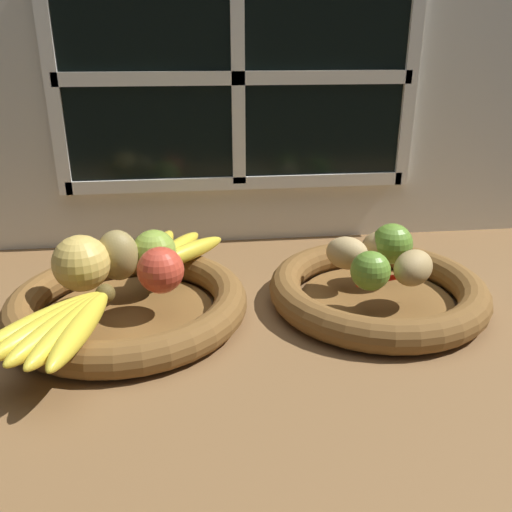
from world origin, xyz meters
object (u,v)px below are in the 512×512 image
(lime_near, at_px, (370,271))
(banana_bunch_back, at_px, (173,251))
(fruit_bowl_right, at_px, (377,290))
(apple_green_back, at_px, (154,252))
(lime_far, at_px, (392,244))
(chili_pepper, at_px, (393,278))
(pear_brown, at_px, (118,255))
(potato_back, at_px, (383,247))
(apple_golden_left, at_px, (81,263))
(potato_small, at_px, (413,268))
(banana_bunch_front, at_px, (63,324))
(fruit_bowl_left, at_px, (128,304))
(apple_red_right, at_px, (161,270))
(potato_oblong, at_px, (347,253))

(lime_near, bearing_deg, banana_bunch_back, 152.15)
(fruit_bowl_right, bearing_deg, apple_green_back, 170.91)
(lime_far, bearing_deg, chili_pepper, -107.42)
(pear_brown, xyz_separation_m, potato_back, (0.40, 0.02, -0.01))
(apple_golden_left, distance_m, banana_bunch_back, 0.16)
(apple_golden_left, distance_m, lime_far, 0.46)
(fruit_bowl_right, bearing_deg, apple_golden_left, 179.41)
(pear_brown, xyz_separation_m, potato_small, (0.42, -0.07, -0.01))
(banana_bunch_front, height_order, banana_bunch_back, banana_bunch_front)
(fruit_bowl_left, bearing_deg, banana_bunch_front, -116.37)
(banana_bunch_back, distance_m, chili_pepper, 0.34)
(banana_bunch_back, xyz_separation_m, potato_small, (0.34, -0.14, 0.01))
(apple_green_back, bearing_deg, fruit_bowl_right, -9.09)
(fruit_bowl_left, height_order, banana_bunch_front, banana_bunch_front)
(fruit_bowl_right, height_order, lime_far, lime_far)
(potato_back, bearing_deg, apple_red_right, -169.02)
(apple_green_back, xyz_separation_m, potato_small, (0.37, -0.09, -0.01))
(potato_back, bearing_deg, potato_small, -81.03)
(banana_bunch_front, xyz_separation_m, banana_bunch_back, (0.12, 0.22, -0.00))
(potato_oblong, bearing_deg, banana_bunch_back, 165.13)
(apple_golden_left, height_order, apple_red_right, apple_golden_left)
(fruit_bowl_right, distance_m, apple_golden_left, 0.43)
(fruit_bowl_right, bearing_deg, potato_oblong, 142.13)
(banana_bunch_back, bearing_deg, apple_red_right, -96.48)
(apple_red_right, bearing_deg, banana_bunch_back, 83.52)
(pear_brown, distance_m, potato_back, 0.40)
(fruit_bowl_right, xyz_separation_m, potato_back, (0.02, 0.05, 0.05))
(fruit_bowl_right, distance_m, chili_pepper, 0.05)
(apple_green_back, relative_size, apple_red_right, 1.02)
(potato_small, xyz_separation_m, potato_back, (-0.01, 0.09, -0.00))
(pear_brown, bearing_deg, chili_pepper, -8.80)
(apple_green_back, height_order, lime_far, apple_green_back)
(pear_brown, distance_m, lime_far, 0.41)
(pear_brown, bearing_deg, fruit_bowl_right, -4.92)
(apple_green_back, height_order, lime_near, apple_green_back)
(apple_green_back, height_order, banana_bunch_back, apple_green_back)
(pear_brown, xyz_separation_m, chili_pepper, (0.39, -0.06, -0.03))
(banana_bunch_front, distance_m, lime_near, 0.41)
(pear_brown, relative_size, banana_bunch_front, 0.39)
(fruit_bowl_left, height_order, fruit_bowl_right, same)
(apple_green_back, distance_m, chili_pepper, 0.35)
(apple_green_back, relative_size, potato_oblong, 1.02)
(fruit_bowl_right, height_order, apple_green_back, apple_green_back)
(apple_red_right, height_order, banana_bunch_back, apple_red_right)
(fruit_bowl_left, distance_m, fruit_bowl_right, 0.37)
(fruit_bowl_left, relative_size, potato_small, 4.91)
(fruit_bowl_left, bearing_deg, lime_far, 6.22)
(pear_brown, height_order, potato_small, pear_brown)
(apple_golden_left, relative_size, lime_near, 1.41)
(apple_red_right, height_order, chili_pepper, apple_red_right)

